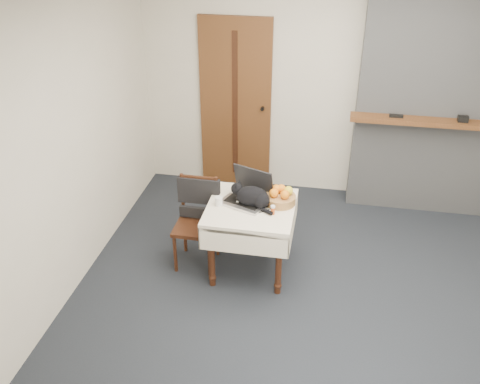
# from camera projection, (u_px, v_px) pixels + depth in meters

# --- Properties ---
(ground) EXTENTS (4.50, 4.50, 0.00)m
(ground) POSITION_uv_depth(u_px,v_px,m) (326.00, 298.00, 4.75)
(ground) COLOR black
(ground) RESTS_ON ground
(room_shell) EXTENTS (4.52, 4.01, 2.61)m
(room_shell) POSITION_uv_depth(u_px,v_px,m) (346.00, 91.00, 4.27)
(room_shell) COLOR beige
(room_shell) RESTS_ON ground
(door) EXTENTS (0.82, 0.10, 2.00)m
(door) POSITION_uv_depth(u_px,v_px,m) (236.00, 105.00, 6.13)
(door) COLOR brown
(door) RESTS_ON ground
(chimney) EXTENTS (1.62, 0.48, 2.60)m
(chimney) POSITION_uv_depth(u_px,v_px,m) (432.00, 96.00, 5.54)
(chimney) COLOR gray
(chimney) RESTS_ON ground
(side_table) EXTENTS (0.78, 0.78, 0.70)m
(side_table) POSITION_uv_depth(u_px,v_px,m) (251.00, 217.00, 4.83)
(side_table) COLOR #391E0F
(side_table) RESTS_ON ground
(laptop) EXTENTS (0.49, 0.46, 0.29)m
(laptop) POSITION_uv_depth(u_px,v_px,m) (248.00, 193.00, 4.83)
(laptop) COLOR #B7B7BC
(laptop) RESTS_ON side_table
(cat) EXTENTS (0.42, 0.27, 0.21)m
(cat) POSITION_uv_depth(u_px,v_px,m) (253.00, 197.00, 4.74)
(cat) COLOR black
(cat) RESTS_ON side_table
(cream_jar) EXTENTS (0.07, 0.07, 0.08)m
(cream_jar) POSITION_uv_depth(u_px,v_px,m) (219.00, 201.00, 4.77)
(cream_jar) COLOR silver
(cream_jar) RESTS_ON side_table
(pill_bottle) EXTENTS (0.04, 0.04, 0.08)m
(pill_bottle) POSITION_uv_depth(u_px,v_px,m) (273.00, 210.00, 4.64)
(pill_bottle) COLOR #B04215
(pill_bottle) RESTS_ON side_table
(fruit_basket) EXTENTS (0.28, 0.28, 0.16)m
(fruit_basket) POSITION_uv_depth(u_px,v_px,m) (280.00, 197.00, 4.79)
(fruit_basket) COLOR #AE7946
(fruit_basket) RESTS_ON side_table
(desk_clutter) EXTENTS (0.13, 0.08, 0.01)m
(desk_clutter) POSITION_uv_depth(u_px,v_px,m) (270.00, 206.00, 4.76)
(desk_clutter) COLOR black
(desk_clutter) RESTS_ON side_table
(chair) EXTENTS (0.40, 0.39, 0.87)m
(chair) POSITION_uv_depth(u_px,v_px,m) (198.00, 209.00, 5.01)
(chair) COLOR #391E0F
(chair) RESTS_ON ground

